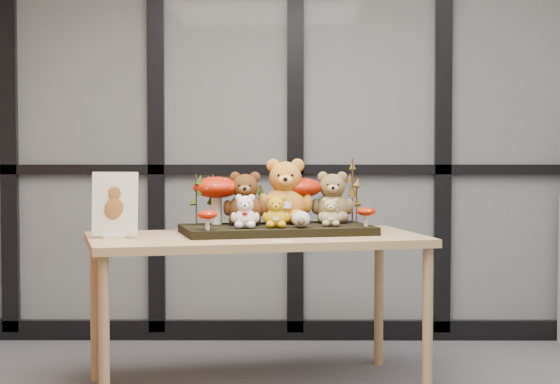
{
  "coord_description": "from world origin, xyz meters",
  "views": [
    {
      "loc": [
        -0.52,
        -3.71,
        1.24
      ],
      "look_at": [
        -0.54,
        1.21,
        0.98
      ],
      "focal_mm": 65.0,
      "sensor_mm": 36.0,
      "label": 1
    }
  ],
  "objects_px": {
    "bear_beige_small": "(331,211)",
    "mushroom_back_right": "(299,198)",
    "bear_small_yellow": "(276,210)",
    "sign_holder": "(115,207)",
    "bear_pooh_yellow": "(285,188)",
    "bear_tan_back": "(332,195)",
    "mushroom_front_right": "(366,216)",
    "display_table": "(256,249)",
    "plush_cream_hedgehog": "(301,219)",
    "mushroom_back_left": "(217,198)",
    "mushroom_front_left": "(207,219)",
    "bear_brown_medium": "(245,196)",
    "bear_white_bow": "(245,210)",
    "diorama_tray": "(277,230)"
  },
  "relations": [
    {
      "from": "bear_white_bow",
      "to": "mushroom_front_left",
      "type": "relative_size",
      "value": 1.72
    },
    {
      "from": "bear_brown_medium",
      "to": "bear_white_bow",
      "type": "relative_size",
      "value": 1.62
    },
    {
      "from": "bear_pooh_yellow",
      "to": "bear_beige_small",
      "type": "bearing_deg",
      "value": -51.4
    },
    {
      "from": "mushroom_back_right",
      "to": "mushroom_front_right",
      "type": "relative_size",
      "value": 2.44
    },
    {
      "from": "bear_brown_medium",
      "to": "bear_small_yellow",
      "type": "height_order",
      "value": "bear_brown_medium"
    },
    {
      "from": "bear_small_yellow",
      "to": "mushroom_back_right",
      "type": "relative_size",
      "value": 0.67
    },
    {
      "from": "bear_pooh_yellow",
      "to": "bear_white_bow",
      "type": "relative_size",
      "value": 2.02
    },
    {
      "from": "bear_beige_small",
      "to": "mushroom_back_right",
      "type": "distance_m",
      "value": 0.28
    },
    {
      "from": "plush_cream_hedgehog",
      "to": "sign_holder",
      "type": "bearing_deg",
      "value": 173.28
    },
    {
      "from": "display_table",
      "to": "mushroom_back_right",
      "type": "height_order",
      "value": "mushroom_back_right"
    },
    {
      "from": "bear_small_yellow",
      "to": "sign_holder",
      "type": "height_order",
      "value": "sign_holder"
    },
    {
      "from": "mushroom_front_left",
      "to": "display_table",
      "type": "bearing_deg",
      "value": 35.2
    },
    {
      "from": "bear_small_yellow",
      "to": "bear_beige_small",
      "type": "distance_m",
      "value": 0.28
    },
    {
      "from": "bear_brown_medium",
      "to": "mushroom_front_left",
      "type": "relative_size",
      "value": 2.78
    },
    {
      "from": "bear_small_yellow",
      "to": "display_table",
      "type": "bearing_deg",
      "value": 150.54
    },
    {
      "from": "bear_pooh_yellow",
      "to": "diorama_tray",
      "type": "bearing_deg",
      "value": -121.24
    },
    {
      "from": "plush_cream_hedgehog",
      "to": "mushroom_back_left",
      "type": "bearing_deg",
      "value": 140.41
    },
    {
      "from": "bear_tan_back",
      "to": "mushroom_front_left",
      "type": "distance_m",
      "value": 0.76
    },
    {
      "from": "bear_white_bow",
      "to": "mushroom_front_left",
      "type": "distance_m",
      "value": 0.21
    },
    {
      "from": "bear_pooh_yellow",
      "to": "mushroom_front_left",
      "type": "height_order",
      "value": "bear_pooh_yellow"
    },
    {
      "from": "mushroom_front_left",
      "to": "mushroom_front_right",
      "type": "xyz_separation_m",
      "value": [
        0.77,
        0.21,
        0.0
      ]
    },
    {
      "from": "bear_brown_medium",
      "to": "plush_cream_hedgehog",
      "type": "xyz_separation_m",
      "value": [
        0.28,
        -0.19,
        -0.1
      ]
    },
    {
      "from": "diorama_tray",
      "to": "bear_brown_medium",
      "type": "xyz_separation_m",
      "value": [
        -0.16,
        0.07,
        0.17
      ]
    },
    {
      "from": "diorama_tray",
      "to": "sign_holder",
      "type": "relative_size",
      "value": 2.95
    },
    {
      "from": "bear_small_yellow",
      "to": "mushroom_back_left",
      "type": "relative_size",
      "value": 0.65
    },
    {
      "from": "bear_white_bow",
      "to": "mushroom_front_left",
      "type": "height_order",
      "value": "bear_white_bow"
    },
    {
      "from": "bear_brown_medium",
      "to": "bear_small_yellow",
      "type": "xyz_separation_m",
      "value": [
        0.16,
        -0.19,
        -0.06
      ]
    },
    {
      "from": "display_table",
      "to": "mushroom_back_left",
      "type": "bearing_deg",
      "value": 126.02
    },
    {
      "from": "bear_beige_small",
      "to": "bear_white_bow",
      "type": "bearing_deg",
      "value": -179.66
    },
    {
      "from": "sign_holder",
      "to": "bear_small_yellow",
      "type": "bearing_deg",
      "value": 13.78
    },
    {
      "from": "diorama_tray",
      "to": "mushroom_front_right",
      "type": "relative_size",
      "value": 8.83
    },
    {
      "from": "display_table",
      "to": "bear_small_yellow",
      "type": "xyz_separation_m",
      "value": [
        0.1,
        -0.03,
        0.19
      ]
    },
    {
      "from": "bear_white_bow",
      "to": "sign_holder",
      "type": "height_order",
      "value": "sign_holder"
    },
    {
      "from": "bear_pooh_yellow",
      "to": "bear_tan_back",
      "type": "distance_m",
      "value": 0.25
    },
    {
      "from": "bear_tan_back",
      "to": "sign_holder",
      "type": "distance_m",
      "value": 1.14
    },
    {
      "from": "display_table",
      "to": "bear_pooh_yellow",
      "type": "distance_m",
      "value": 0.39
    },
    {
      "from": "bear_pooh_yellow",
      "to": "mushroom_front_right",
      "type": "distance_m",
      "value": 0.46
    },
    {
      "from": "bear_small_yellow",
      "to": "sign_holder",
      "type": "distance_m",
      "value": 0.78
    },
    {
      "from": "mushroom_front_right",
      "to": "mushroom_back_right",
      "type": "bearing_deg",
      "value": 144.86
    },
    {
      "from": "mushroom_back_left",
      "to": "mushroom_front_left",
      "type": "height_order",
      "value": "mushroom_back_left"
    },
    {
      "from": "mushroom_front_left",
      "to": "bear_small_yellow",
      "type": "bearing_deg",
      "value": 21.8
    },
    {
      "from": "bear_small_yellow",
      "to": "mushroom_back_left",
      "type": "height_order",
      "value": "mushroom_back_left"
    },
    {
      "from": "plush_cream_hedgehog",
      "to": "bear_brown_medium",
      "type": "bearing_deg",
      "value": 131.94
    },
    {
      "from": "bear_pooh_yellow",
      "to": "mushroom_back_right",
      "type": "height_order",
      "value": "bear_pooh_yellow"
    },
    {
      "from": "display_table",
      "to": "bear_beige_small",
      "type": "distance_m",
      "value": 0.42
    },
    {
      "from": "bear_small_yellow",
      "to": "bear_beige_small",
      "type": "xyz_separation_m",
      "value": [
        0.27,
        0.08,
        -0.01
      ]
    },
    {
      "from": "mushroom_back_left",
      "to": "mushroom_front_left",
      "type": "bearing_deg",
      "value": -93.7
    },
    {
      "from": "bear_pooh_yellow",
      "to": "bear_small_yellow",
      "type": "xyz_separation_m",
      "value": [
        -0.05,
        -0.25,
        -0.1
      ]
    },
    {
      "from": "bear_pooh_yellow",
      "to": "mushroom_back_right",
      "type": "relative_size",
      "value": 1.41
    },
    {
      "from": "sign_holder",
      "to": "display_table",
      "type": "bearing_deg",
      "value": 17.39
    }
  ]
}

